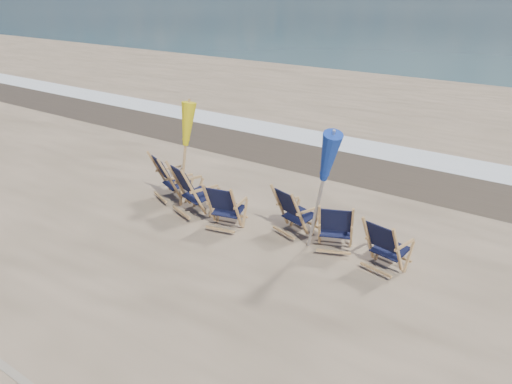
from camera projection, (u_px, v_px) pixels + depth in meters
surf_foam at (386, 151)px, 13.53m from camera, size 200.00×1.40×0.01m
wet_sand_strip at (363, 167)px, 12.41m from camera, size 200.00×2.60×0.00m
beach_chair_0 at (170, 182)px, 10.06m from camera, size 0.91×0.96×1.05m
beach_chair_1 at (194, 195)px, 9.36m from camera, size 0.92×0.98×1.11m
beach_chair_2 at (236, 210)px, 8.91m from camera, size 0.76×0.82×0.97m
beach_chair_3 at (300, 217)px, 8.65m from camera, size 0.80×0.85×0.97m
beach_chair_4 at (352, 230)px, 8.21m from camera, size 0.83×0.87×0.95m
beach_chair_5 at (397, 252)px, 7.53m from camera, size 0.73×0.79×0.95m
umbrella_yellow at (183, 130)px, 9.74m from camera, size 0.30×0.30×2.10m
umbrella_blue at (321, 152)px, 7.64m from camera, size 0.30×0.30×2.38m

